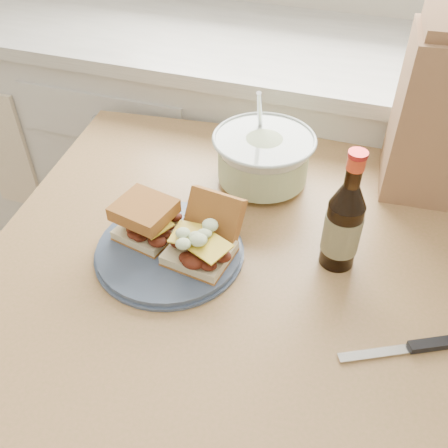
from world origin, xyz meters
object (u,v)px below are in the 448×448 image
(dining_table, at_px, (233,293))
(beer_bottle, at_px, (343,224))
(coleslaw_bowl, at_px, (263,160))
(plate, at_px, (169,250))

(dining_table, relative_size, beer_bottle, 4.31)
(dining_table, distance_m, beer_bottle, 0.29)
(dining_table, xyz_separation_m, coleslaw_bowl, (-0.01, 0.25, 0.18))
(dining_table, height_order, coleslaw_bowl, coleslaw_bowl)
(coleslaw_bowl, bearing_deg, plate, -110.21)
(plate, height_order, coleslaw_bowl, coleslaw_bowl)
(coleslaw_bowl, distance_m, beer_bottle, 0.29)
(dining_table, xyz_separation_m, plate, (-0.12, -0.04, 0.13))
(dining_table, distance_m, plate, 0.18)
(plate, distance_m, coleslaw_bowl, 0.31)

